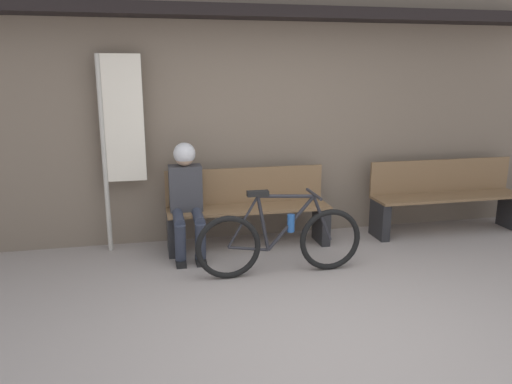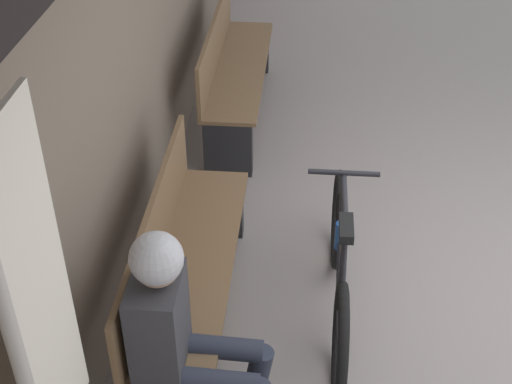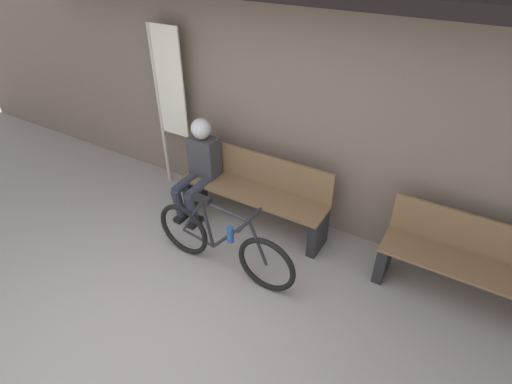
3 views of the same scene
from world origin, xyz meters
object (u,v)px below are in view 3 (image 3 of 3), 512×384
Objects in this scene: park_bench_far at (488,272)px; banner_pole at (167,92)px; park_bench_near at (254,193)px; person_seated at (199,161)px; bicycle at (223,244)px.

banner_pole is (-3.78, 0.19, 0.88)m from park_bench_far.
park_bench_near and park_bench_far have the same top height.
banner_pole is at bearing 155.45° from person_seated.
park_bench_near is 1.09× the size of bicycle.
banner_pole reaches higher than bicycle.
park_bench_near is at bearing 9.77° from person_seated.
banner_pole reaches higher than park_bench_far.
banner_pole is at bearing 145.28° from bicycle.
park_bench_far is at bearing 20.22° from bicycle.
bicycle is 0.88× the size of park_bench_far.
park_bench_near is at bearing -7.96° from banner_pole.
bicycle is 2.05m from banner_pole.
person_seated is at bearing 138.49° from bicycle.
banner_pole is (-0.67, 0.30, 0.61)m from person_seated.
bicycle is 2.44m from park_bench_far.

